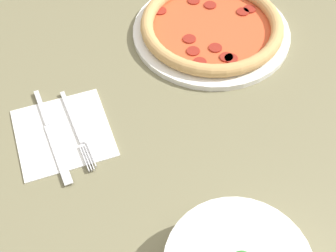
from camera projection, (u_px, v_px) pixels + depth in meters
dining_table at (187, 167)px, 0.90m from camera, size 1.02×0.97×0.75m
pizza at (212, 27)px, 0.95m from camera, size 0.32×0.32×0.04m
napkin at (63, 133)px, 0.81m from camera, size 0.16×0.16×0.00m
fork at (76, 127)px, 0.81m from camera, size 0.03×0.18×0.00m
knife at (50, 131)px, 0.81m from camera, size 0.03×0.22×0.01m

